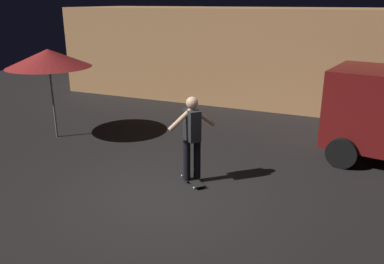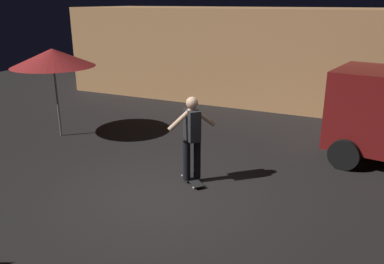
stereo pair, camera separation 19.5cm
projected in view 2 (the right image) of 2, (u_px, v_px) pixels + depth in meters
name	position (u px, v px, depth m)	size (l,w,h in m)	color
ground_plane	(162.00, 196.00, 7.31)	(28.00, 28.00, 0.00)	black
low_building	(241.00, 53.00, 14.62)	(12.42, 3.95, 3.20)	tan
patio_umbrella	(53.00, 58.00, 9.91)	(2.10, 2.10, 2.30)	slate
skateboard_ridden	(192.00, 179.00, 7.86)	(0.71, 0.67, 0.07)	black
skater	(192.00, 133.00, 7.54)	(0.73, 0.78, 1.67)	black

